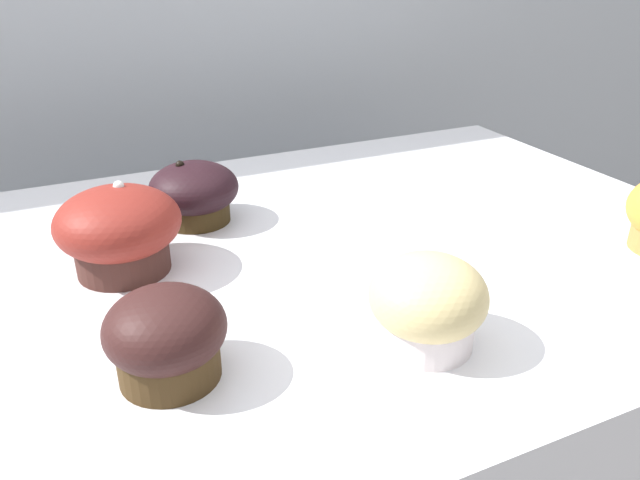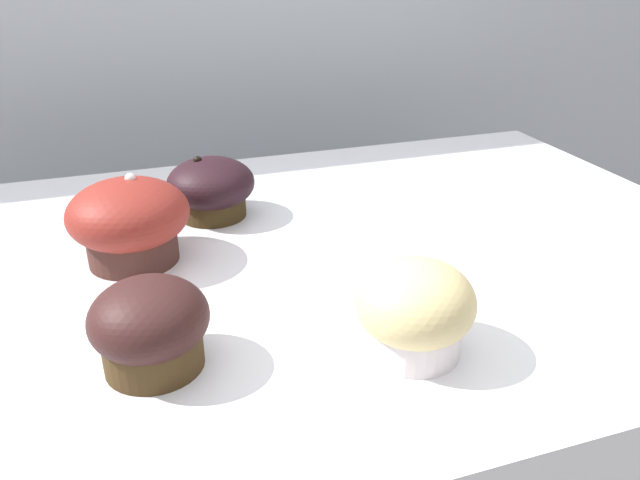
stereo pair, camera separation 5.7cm
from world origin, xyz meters
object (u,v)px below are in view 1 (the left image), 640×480
at_px(muffin_front_center, 194,193).
at_px(muffin_back_left, 166,336).
at_px(muffin_back_right, 119,230).
at_px(muffin_front_right, 427,304).

xyz_separation_m(muffin_front_center, muffin_back_left, (-0.09, -0.27, 0.00)).
distance_m(muffin_back_right, muffin_front_right, 0.30).
bearing_deg(muffin_back_left, muffin_front_right, -12.96).
bearing_deg(muffin_back_left, muffin_back_right, 91.17).
relative_size(muffin_front_center, muffin_back_right, 0.85).
bearing_deg(muffin_back_right, muffin_front_right, -49.02).
relative_size(muffin_back_left, muffin_back_right, 0.75).
distance_m(muffin_back_left, muffin_back_right, 0.18).
xyz_separation_m(muffin_back_left, muffin_front_right, (0.20, -0.04, 0.00)).
bearing_deg(muffin_back_right, muffin_front_center, 42.62).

